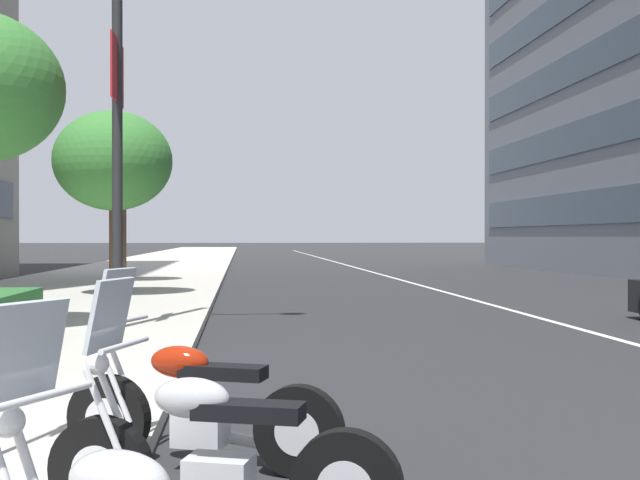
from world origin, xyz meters
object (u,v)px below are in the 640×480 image
(motorcycle_second_in_row, at_px, (196,409))
(street_tree_far_plaza, at_px, (113,161))
(street_lamp_with_banners, at_px, (135,18))
(motorcycle_under_tarp, at_px, (213,457))
(street_tree_mid_sidewalk, at_px, (123,166))

(motorcycle_second_in_row, height_order, street_tree_far_plaza, street_tree_far_plaza)
(street_lamp_with_banners, bearing_deg, motorcycle_second_in_row, -169.05)
(motorcycle_second_in_row, distance_m, street_tree_far_plaza, 16.09)
(motorcycle_under_tarp, relative_size, motorcycle_second_in_row, 1.00)
(motorcycle_second_in_row, height_order, street_tree_mid_sidewalk, street_tree_mid_sidewalk)
(motorcycle_under_tarp, xyz_separation_m, street_lamp_with_banners, (8.98, 1.67, 5.09))
(street_lamp_with_banners, bearing_deg, street_tree_mid_sidewalk, 9.44)
(motorcycle_under_tarp, height_order, street_lamp_with_banners, street_lamp_with_banners)
(motorcycle_second_in_row, distance_m, street_tree_mid_sidewalk, 22.36)
(motorcycle_under_tarp, relative_size, street_tree_far_plaza, 0.42)
(street_tree_far_plaza, distance_m, street_tree_mid_sidewalk, 6.33)
(street_tree_far_plaza, bearing_deg, motorcycle_under_tarp, -168.78)
(street_lamp_with_banners, height_order, street_tree_far_plaza, street_lamp_with_banners)
(motorcycle_second_in_row, bearing_deg, street_lamp_with_banners, -58.33)
(street_lamp_with_banners, relative_size, street_tree_far_plaza, 1.85)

